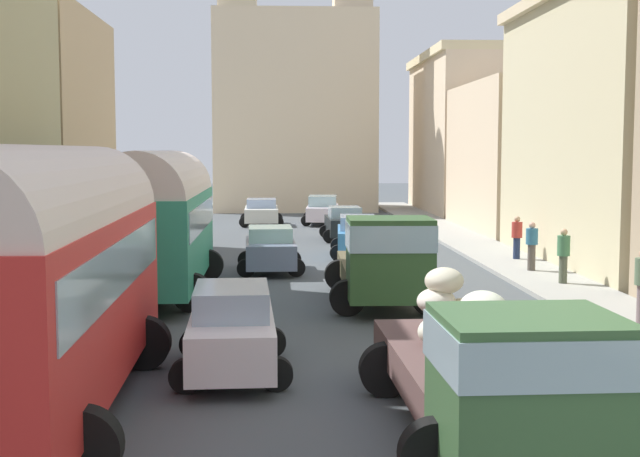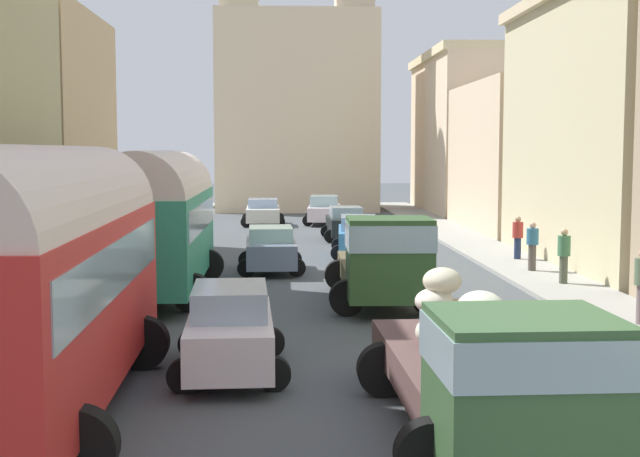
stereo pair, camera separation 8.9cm
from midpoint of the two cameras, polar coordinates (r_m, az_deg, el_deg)
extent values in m
plane|color=#494E52|center=(31.12, -0.66, -2.44)|extent=(154.00, 154.00, 0.00)
cube|color=#ACA997|center=(31.69, -13.89, -2.32)|extent=(2.50, 70.00, 0.14)
cube|color=#9C9C95|center=(32.21, 12.35, -2.17)|extent=(2.50, 70.00, 0.14)
cube|color=tan|center=(36.14, -18.65, 5.95)|extent=(4.91, 9.67, 9.56)
cube|color=beige|center=(32.96, 19.67, 5.91)|extent=(5.78, 13.20, 9.44)
cube|color=beige|center=(45.19, 12.78, 4.60)|extent=(4.91, 11.62, 7.53)
cube|color=beige|center=(58.08, 9.34, 5.95)|extent=(5.03, 13.76, 9.93)
cube|color=beige|center=(58.39, 9.42, 11.09)|extent=(5.53, 13.76, 0.53)
cube|color=beige|center=(60.02, -1.71, 7.63)|extent=(10.87, 6.88, 13.38)
cube|color=beige|center=(58.50, -5.47, 9.96)|extent=(2.52, 2.52, 18.03)
cube|color=beige|center=(58.65, 2.09, 9.97)|extent=(2.52, 2.52, 18.03)
cube|color=red|center=(13.97, -17.88, -4.73)|extent=(2.52, 9.33, 2.57)
cylinder|color=silver|center=(13.81, -18.02, 0.54)|extent=(2.47, 9.14, 2.28)
cube|color=#99B7C6|center=(13.89, -17.94, -2.43)|extent=(2.55, 8.59, 0.82)
cylinder|color=black|center=(17.23, -19.05, -7.27)|extent=(1.00, 0.35, 1.00)
cylinder|color=black|center=(16.79, -11.69, -7.41)|extent=(1.00, 0.35, 1.00)
cylinder|color=black|center=(11.32, -15.67, -13.73)|extent=(1.00, 0.35, 1.00)
cube|color=#2E9171|center=(24.92, -10.66, -0.46)|extent=(2.47, 8.47, 2.43)
cylinder|color=silver|center=(24.83, -10.71, 2.34)|extent=(2.42, 8.30, 2.38)
cube|color=#99B7C6|center=(24.87, -10.68, 0.77)|extent=(2.51, 7.79, 0.78)
cylinder|color=black|center=(27.80, -12.27, -2.43)|extent=(1.00, 0.35, 1.00)
cylinder|color=black|center=(27.53, -7.53, -2.43)|extent=(1.00, 0.35, 1.00)
cylinder|color=black|center=(22.70, -14.37, -4.18)|extent=(1.00, 0.35, 1.00)
cylinder|color=black|center=(22.36, -8.56, -4.21)|extent=(1.00, 0.35, 1.00)
cube|color=#375D36|center=(10.63, 13.32, -10.22)|extent=(2.13, 1.96, 1.76)
cube|color=#99B7C6|center=(10.52, 13.37, -7.62)|extent=(2.18, 2.03, 0.56)
cube|color=brown|center=(13.99, 9.04, -8.98)|extent=(2.20, 4.98, 0.55)
ellipsoid|color=silver|center=(14.11, 7.50, -6.73)|extent=(0.87, 0.93, 0.46)
ellipsoid|color=beige|center=(13.20, 11.91, -7.42)|extent=(1.03, 1.09, 0.55)
ellipsoid|color=beige|center=(15.31, 9.16, -5.62)|extent=(0.82, 0.94, 0.56)
ellipsoid|color=silver|center=(13.63, 10.56, -5.26)|extent=(0.80, 1.02, 0.57)
ellipsoid|color=silver|center=(15.12, 7.51, -4.77)|extent=(0.89, 1.03, 0.44)
ellipsoid|color=beige|center=(13.97, 10.95, -5.49)|extent=(1.08, 0.96, 0.47)
ellipsoid|color=beige|center=(15.18, 8.04, -3.43)|extent=(0.90, 1.04, 0.46)
cylinder|color=black|center=(11.45, 18.00, -13.82)|extent=(0.90, 0.31, 0.90)
cylinder|color=black|center=(10.87, 7.37, -14.65)|extent=(0.90, 0.31, 0.90)
cylinder|color=black|center=(15.18, 12.12, -8.96)|extent=(0.90, 0.32, 0.90)
cylinder|color=black|center=(14.75, 4.19, -9.28)|extent=(0.90, 0.32, 0.90)
cube|color=#2F5228|center=(21.34, 4.50, -2.01)|extent=(2.09, 1.85, 2.03)
cube|color=#99B7C6|center=(21.27, 4.51, -0.49)|extent=(2.14, 1.92, 0.65)
cube|color=brown|center=(24.69, 3.69, -2.75)|extent=(2.16, 4.84, 0.55)
ellipsoid|color=beige|center=(25.01, 2.67, -1.33)|extent=(0.98, 1.05, 0.58)
ellipsoid|color=silver|center=(23.79, 3.96, -1.67)|extent=(1.24, 1.18, 0.59)
ellipsoid|color=beige|center=(23.25, 3.03, -1.99)|extent=(0.96, 0.80, 0.45)
ellipsoid|color=beige|center=(25.10, 4.62, -0.52)|extent=(0.68, 0.87, 0.53)
cylinder|color=black|center=(21.86, 7.10, -4.54)|extent=(0.90, 0.31, 0.90)
cylinder|color=black|center=(21.65, 1.70, -4.60)|extent=(0.90, 0.31, 0.90)
cylinder|color=black|center=(25.74, 5.78, -3.06)|extent=(0.90, 0.31, 0.90)
cylinder|color=black|center=(25.56, 1.20, -3.09)|extent=(0.90, 0.31, 0.90)
cube|color=#408BCC|center=(33.54, 2.42, -0.72)|extent=(1.83, 4.36, 0.82)
cube|color=#8FADD2|center=(33.48, 2.43, 0.41)|extent=(1.50, 2.31, 0.50)
cylinder|color=black|center=(32.30, 3.84, -1.63)|extent=(0.60, 0.21, 0.60)
cylinder|color=black|center=(32.26, 1.11, -1.63)|extent=(0.60, 0.21, 0.60)
cylinder|color=black|center=(34.92, 3.64, -1.12)|extent=(0.60, 0.21, 0.60)
cylinder|color=black|center=(34.89, 1.11, -1.11)|extent=(0.60, 0.21, 0.60)
cube|color=black|center=(39.66, 1.57, 0.17)|extent=(1.66, 3.67, 0.79)
cube|color=#97B5C5|center=(39.61, 1.57, 1.09)|extent=(1.43, 1.92, 0.49)
cylinder|color=black|center=(38.67, 2.90, -0.50)|extent=(0.60, 0.21, 0.60)
cylinder|color=black|center=(38.51, 0.56, -0.52)|extent=(0.60, 0.21, 0.60)
cylinder|color=black|center=(40.90, 2.52, -0.19)|extent=(0.60, 0.21, 0.60)
cylinder|color=black|center=(40.74, 0.31, -0.20)|extent=(0.60, 0.21, 0.60)
cube|color=silver|center=(48.33, 0.13, 1.06)|extent=(2.06, 4.49, 0.75)
cube|color=#94B8BF|center=(48.28, 0.13, 1.84)|extent=(1.69, 2.38, 0.58)
cylinder|color=black|center=(46.99, 1.13, 0.52)|extent=(0.60, 0.21, 0.60)
cylinder|color=black|center=(47.04, -0.97, 0.52)|extent=(0.60, 0.21, 0.60)
cylinder|color=black|center=(49.69, 1.16, 0.77)|extent=(0.60, 0.21, 0.60)
cylinder|color=black|center=(49.73, -0.83, 0.77)|extent=(0.60, 0.21, 0.60)
cube|color=white|center=(16.16, -5.99, -7.16)|extent=(1.68, 4.04, 0.83)
cube|color=#9AADC2|center=(16.02, -6.01, -4.77)|extent=(1.42, 2.12, 0.54)
cylinder|color=black|center=(17.47, -8.43, -7.53)|extent=(0.60, 0.21, 0.60)
cylinder|color=black|center=(17.45, -3.39, -7.50)|extent=(0.60, 0.21, 0.60)
cylinder|color=black|center=(15.08, -8.99, -9.59)|extent=(0.60, 0.21, 0.60)
cylinder|color=black|center=(15.05, -3.11, -9.57)|extent=(0.60, 0.21, 0.60)
cube|color=slate|center=(29.30, -3.39, -1.60)|extent=(1.76, 3.69, 0.80)
cube|color=#9BC4BC|center=(29.23, -3.40, -0.35)|extent=(1.50, 1.94, 0.48)
cylinder|color=black|center=(30.46, -4.98, -2.05)|extent=(0.60, 0.21, 0.60)
cylinder|color=black|center=(30.49, -1.89, -2.03)|extent=(0.60, 0.21, 0.60)
cylinder|color=black|center=(28.22, -5.00, -2.63)|extent=(0.60, 0.21, 0.60)
cylinder|color=black|center=(28.26, -1.67, -2.60)|extent=(0.60, 0.21, 0.60)
cube|color=silver|center=(47.59, -3.94, 0.97)|extent=(1.85, 4.17, 0.73)
cube|color=#96ADD2|center=(47.55, -3.95, 1.69)|extent=(1.60, 2.18, 0.47)
cylinder|color=black|center=(48.91, -4.98, 0.68)|extent=(0.60, 0.21, 0.60)
cylinder|color=black|center=(48.90, -2.88, 0.69)|extent=(0.60, 0.21, 0.60)
cylinder|color=black|center=(46.34, -5.05, 0.43)|extent=(0.60, 0.21, 0.60)
cylinder|color=black|center=(46.34, -2.84, 0.44)|extent=(0.60, 0.21, 0.60)
cylinder|color=#4F4740|center=(29.63, 13.69, -2.84)|extent=(0.22, 0.22, 0.14)
cylinder|color=#4F4740|center=(29.56, 13.71, -1.86)|extent=(0.27, 0.27, 0.87)
cylinder|color=#2E6483|center=(29.49, 13.74, -0.51)|extent=(0.42, 0.42, 0.53)
sphere|color=tan|center=(29.45, 13.75, 0.21)|extent=(0.22, 0.22, 0.22)
cylinder|color=#4C5341|center=(27.05, 15.64, -3.64)|extent=(0.21, 0.21, 0.14)
cylinder|color=#4C5341|center=(26.98, 15.66, -2.62)|extent=(0.34, 0.34, 0.83)
cylinder|color=#40754D|center=(26.89, 15.70, -1.10)|extent=(0.52, 0.52, 0.61)
sphere|color=tan|center=(26.85, 15.72, -0.23)|extent=(0.22, 0.22, 0.22)
cylinder|color=#1E2A49|center=(32.64, 12.76, -2.09)|extent=(0.21, 0.21, 0.14)
cylinder|color=#1E2A49|center=(32.58, 12.78, -1.28)|extent=(0.35, 0.35, 0.79)
cylinder|color=#A23029|center=(32.52, 12.80, -0.09)|extent=(0.54, 0.54, 0.57)
sphere|color=tan|center=(32.48, 12.82, 0.61)|extent=(0.22, 0.22, 0.22)
camera|label=1|loc=(0.04, -90.10, -0.01)|focal=48.46mm
camera|label=2|loc=(0.04, 89.90, 0.01)|focal=48.46mm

